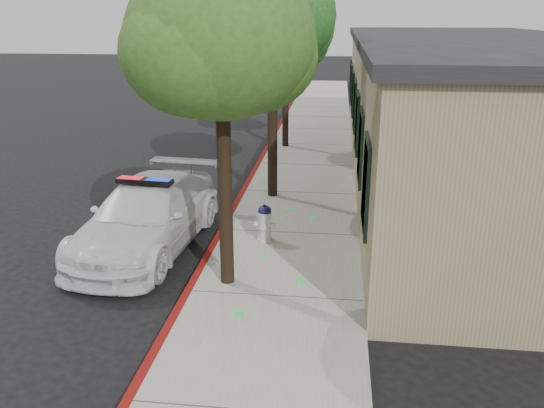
{
  "coord_description": "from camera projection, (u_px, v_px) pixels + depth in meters",
  "views": [
    {
      "loc": [
        2.62,
        -8.63,
        4.87
      ],
      "look_at": [
        1.33,
        2.18,
        1.1
      ],
      "focal_mm": 36.47,
      "sensor_mm": 36.0,
      "label": 1
    }
  ],
  "objects": [
    {
      "name": "clapboard_building",
      "position": [
        471.0,
        107.0,
        16.99
      ],
      "size": [
        7.3,
        20.89,
        4.24
      ],
      "color": "#988A63",
      "rests_on": "ground"
    },
    {
      "name": "sidewalk",
      "position": [
        288.0,
        235.0,
        12.6
      ],
      "size": [
        3.2,
        60.0,
        0.15
      ],
      "primitive_type": "cube",
      "color": "gray",
      "rests_on": "ground"
    },
    {
      "name": "red_curb",
      "position": [
        222.0,
        232.0,
        12.77
      ],
      "size": [
        0.14,
        60.0,
        0.16
      ],
      "primitive_type": "cube",
      "color": "maroon",
      "rests_on": "ground"
    },
    {
      "name": "ground",
      "position": [
        185.0,
        298.0,
        9.99
      ],
      "size": [
        120.0,
        120.0,
        0.0
      ],
      "primitive_type": "plane",
      "color": "black",
      "rests_on": "ground"
    },
    {
      "name": "police_car",
      "position": [
        147.0,
        216.0,
        11.92
      ],
      "size": [
        2.48,
        5.17,
        1.57
      ],
      "rotation": [
        0.0,
        0.0,
        -0.09
      ],
      "color": "white",
      "rests_on": "ground"
    },
    {
      "name": "street_tree_mid",
      "position": [
        273.0,
        21.0,
        13.7
      ],
      "size": [
        3.15,
        3.28,
        6.01
      ],
      "rotation": [
        0.0,
        0.0,
        0.37
      ],
      "color": "black",
      "rests_on": "sidewalk"
    },
    {
      "name": "fire_hydrant",
      "position": [
        265.0,
        223.0,
        12.0
      ],
      "size": [
        0.46,
        0.4,
        0.82
      ],
      "rotation": [
        0.0,
        0.0,
        -0.04
      ],
      "color": "silver",
      "rests_on": "sidewalk"
    },
    {
      "name": "street_tree_near",
      "position": [
        222.0,
        47.0,
        8.9
      ],
      "size": [
        3.1,
        3.12,
        5.65
      ],
      "rotation": [
        0.0,
        0.0,
        0.22
      ],
      "color": "black",
      "rests_on": "sidewalk"
    },
    {
      "name": "street_tree_far",
      "position": [
        287.0,
        40.0,
        19.49
      ],
      "size": [
        2.92,
        2.69,
        5.08
      ],
      "rotation": [
        0.0,
        0.0,
        -0.3
      ],
      "color": "black",
      "rests_on": "sidewalk"
    }
  ]
}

